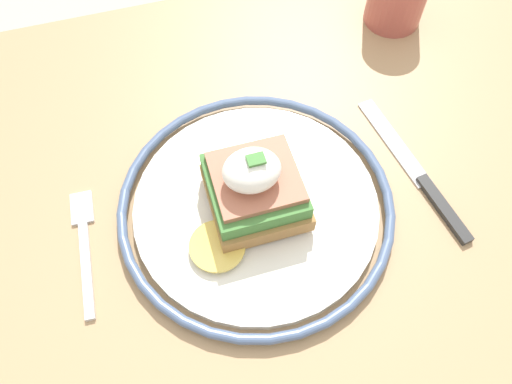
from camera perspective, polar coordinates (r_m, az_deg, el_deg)
The scene contains 6 objects.
ground_plane at distance 1.24m, azimuth 1.21°, elevation -20.01°, with size 6.00×6.00×0.00m, color #B2ADA3.
dining_table at distance 0.62m, azimuth 2.31°, elevation -10.19°, with size 0.93×0.74×0.77m.
plate at distance 0.50m, azimuth -0.00°, elevation -1.53°, with size 0.28×0.28×0.02m.
sandwich at distance 0.47m, azimuth -0.23°, elevation 0.46°, with size 0.12×0.11×0.08m.
fork at distance 0.52m, azimuth -18.99°, elevation -5.68°, with size 0.02×0.14×0.00m.
knife at distance 0.55m, azimuth 18.33°, elevation 1.50°, with size 0.04×0.20×0.01m.
Camera 1 is at (-0.08, -0.19, 1.23)m, focal length 35.00 mm.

